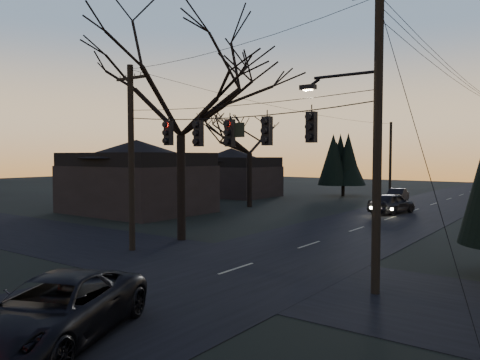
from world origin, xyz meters
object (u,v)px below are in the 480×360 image
Objects in this scene: utility_pole_right at (375,294)px; utility_pole_left at (132,250)px; sedan_oncoming_a at (392,203)px; sedan_oncoming_b at (398,195)px; utility_pole_far_l at (390,196)px; suv_near at (55,310)px; bare_tree_left at (181,93)px.

utility_pole_left is (-11.50, 0.00, 0.00)m from utility_pole_right.
sedan_oncoming_b is (-2.40, 9.25, -0.14)m from sedan_oncoming_a.
utility_pole_left is at bearing -90.00° from utility_pole_far_l.
utility_pole_far_l is at bearing -71.93° from sedan_oncoming_b.
utility_pole_left is 10.68m from suv_near.
utility_pole_far_l reaches higher than sedan_oncoming_a.
utility_pole_right is 1.18× the size of utility_pole_left.
sedan_oncoming_b is (-8.70, 29.99, 0.64)m from utility_pole_right.
sedan_oncoming_b is at bearing 106.18° from utility_pole_right.
bare_tree_left is 1.99× the size of suv_near.
bare_tree_left is 27.71m from sedan_oncoming_b.
bare_tree_left is 19.42m from sedan_oncoming_a.
utility_pole_right is 2.19× the size of sedan_oncoming_a.
utility_pole_right is 14.19m from bare_tree_left.
sedan_oncoming_b is at bearing 83.98° from bare_tree_left.
bare_tree_left is at bearing 163.95° from utility_pole_right.
bare_tree_left reaches higher than utility_pole_far_l.
utility_pole_right is 31.23m from sedan_oncoming_b.
utility_pole_far_l is at bearing 107.72° from utility_pole_right.
utility_pole_far_l is 16.15m from sedan_oncoming_a.
suv_near is (6.80, -44.20, 0.76)m from utility_pole_far_l.
utility_pole_right reaches higher than sedan_oncoming_a.
suv_near is at bearing 89.09° from sedan_oncoming_b.
utility_pole_left is at bearing -89.79° from bare_tree_left.
utility_pole_right is 1.25× the size of utility_pole_far_l.
utility_pole_right is 21.68m from sedan_oncoming_a.
utility_pole_left is 30.12m from sedan_oncoming_b.
suv_near is (6.80, -8.20, 0.76)m from utility_pole_left.
sedan_oncoming_a is at bearing -71.19° from utility_pole_far_l.
sedan_oncoming_b is (2.81, 26.67, -6.96)m from bare_tree_left.
utility_pole_right is at bearing 99.29° from sedan_oncoming_b.
utility_pole_left reaches higher than suv_near.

